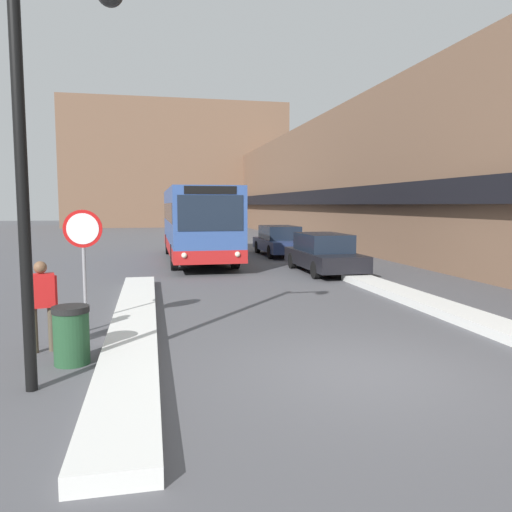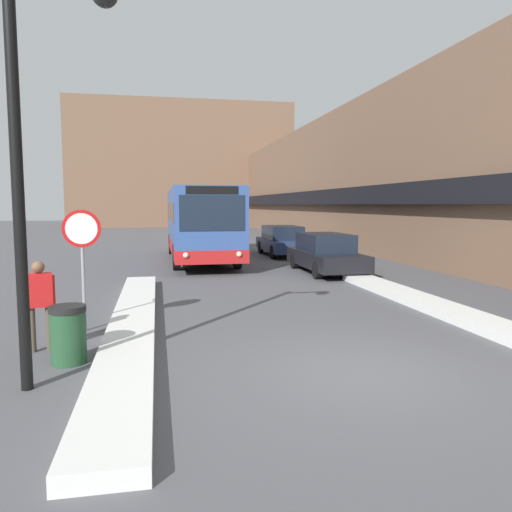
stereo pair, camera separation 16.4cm
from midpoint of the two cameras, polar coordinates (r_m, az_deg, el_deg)
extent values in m
plane|color=#515156|center=(8.02, 12.80, -12.98)|extent=(160.00, 160.00, 0.00)
cube|color=brown|center=(33.63, 11.92, 8.41)|extent=(5.00, 60.00, 8.28)
cube|color=black|center=(32.62, 7.41, 6.66)|extent=(0.50, 60.00, 0.90)
cube|color=brown|center=(62.04, -8.41, 10.14)|extent=(26.00, 8.00, 14.53)
cube|color=silver|center=(10.79, -13.49, -7.49)|extent=(0.90, 12.25, 0.22)
cube|color=silver|center=(11.82, 24.03, -6.71)|extent=(0.90, 13.21, 0.20)
cube|color=#335193|center=(23.21, -6.24, 4.07)|extent=(2.67, 10.76, 2.83)
cube|color=red|center=(23.28, -6.21, 1.19)|extent=(2.69, 10.78, 0.50)
cube|color=#192333|center=(23.20, -6.26, 5.05)|extent=(2.69, 9.90, 0.78)
cube|color=#192333|center=(17.84, -4.75, 4.92)|extent=(2.35, 0.03, 1.27)
cube|color=black|center=(17.85, -4.77, 7.53)|extent=(1.87, 0.03, 0.28)
sphere|color=#F2EAC6|center=(17.83, -7.77, 0.08)|extent=(0.20, 0.20, 0.20)
sphere|color=#F2EAC6|center=(18.05, -1.67, 0.20)|extent=(0.20, 0.20, 0.20)
cylinder|color=black|center=(19.90, -8.85, -0.12)|extent=(0.28, 1.04, 1.04)
cylinder|color=black|center=(20.14, -1.93, 0.02)|extent=(0.28, 1.04, 1.04)
cylinder|color=black|center=(26.54, -9.45, 1.35)|extent=(0.28, 1.04, 1.04)
cylinder|color=black|center=(26.73, -4.24, 1.45)|extent=(0.28, 1.04, 1.04)
cube|color=black|center=(19.11, 8.23, -0.32)|extent=(1.81, 4.75, 0.57)
cube|color=#192333|center=(19.16, 8.13, 1.55)|extent=(1.59, 2.61, 0.67)
cylinder|color=black|center=(18.07, 12.24, -1.46)|extent=(0.20, 0.62, 0.62)
cylinder|color=black|center=(17.48, 7.27, -1.61)|extent=(0.20, 0.62, 0.62)
cylinder|color=black|center=(20.79, 9.01, -0.45)|extent=(0.20, 0.62, 0.62)
cylinder|color=black|center=(20.28, 4.63, -0.55)|extent=(0.20, 0.62, 0.62)
cube|color=navy|center=(25.40, 3.28, 1.28)|extent=(1.86, 4.70, 0.56)
cube|color=#192333|center=(25.47, 3.22, 2.70)|extent=(1.63, 2.59, 0.68)
cylinder|color=black|center=(24.25, 6.08, 0.54)|extent=(0.20, 0.67, 0.67)
cylinder|color=black|center=(23.80, 2.17, 0.46)|extent=(0.20, 0.67, 0.67)
cylinder|color=black|center=(27.04, 4.24, 1.10)|extent=(0.20, 0.67, 0.67)
cylinder|color=black|center=(26.64, 0.72, 1.04)|extent=(0.20, 0.67, 0.67)
cylinder|color=gray|center=(10.69, -18.73, -1.61)|extent=(0.07, 0.07, 2.48)
cylinder|color=red|center=(10.60, -18.90, 2.98)|extent=(0.76, 0.03, 0.76)
cylinder|color=white|center=(10.58, -18.91, 2.98)|extent=(0.62, 0.01, 0.62)
cylinder|color=black|center=(7.44, -25.02, 7.40)|extent=(0.16, 0.16, 5.68)
cylinder|color=brown|center=(9.60, -23.76, -7.74)|extent=(0.12, 0.12, 0.79)
cylinder|color=brown|center=(9.61, -22.08, -7.65)|extent=(0.12, 0.12, 0.79)
cube|color=red|center=(9.47, -23.09, -3.61)|extent=(0.47, 0.30, 0.59)
sphere|color=brown|center=(9.42, -23.18, -1.17)|extent=(0.22, 0.22, 0.22)
cylinder|color=red|center=(9.47, -24.38, -3.85)|extent=(0.09, 0.09, 0.56)
cylinder|color=red|center=(9.49, -21.78, -3.73)|extent=(0.09, 0.09, 0.56)
cylinder|color=#234C2D|center=(8.72, -20.14, -8.75)|extent=(0.56, 0.56, 0.85)
cylinder|color=black|center=(8.61, -20.26, -5.69)|extent=(0.59, 0.59, 0.10)
camera|label=1|loc=(0.08, -89.65, 0.04)|focal=35.00mm
camera|label=2|loc=(0.08, 90.35, -0.04)|focal=35.00mm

